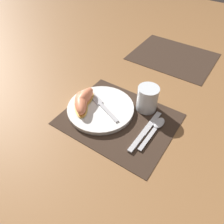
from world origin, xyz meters
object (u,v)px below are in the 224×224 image
(juice_glass, at_px, (147,100))
(fork, at_px, (101,105))
(citrus_wedge_0, at_px, (84,98))
(knife, at_px, (145,132))
(citrus_wedge_1, at_px, (81,103))
(plate, at_px, (100,109))
(spoon, at_px, (156,127))

(juice_glass, relative_size, fork, 0.55)
(juice_glass, distance_m, fork, 0.18)
(fork, distance_m, citrus_wedge_0, 0.07)
(knife, xyz_separation_m, citrus_wedge_1, (-0.26, -0.04, 0.03))
(juice_glass, height_order, knife, juice_glass)
(knife, relative_size, citrus_wedge_1, 1.69)
(knife, distance_m, citrus_wedge_0, 0.26)
(plate, xyz_separation_m, citrus_wedge_0, (-0.07, -0.01, 0.03))
(spoon, xyz_separation_m, citrus_wedge_1, (-0.28, -0.08, 0.03))
(juice_glass, bearing_deg, knife, -64.43)
(spoon, distance_m, citrus_wedge_0, 0.29)
(knife, distance_m, citrus_wedge_1, 0.26)
(fork, xyz_separation_m, citrus_wedge_1, (-0.06, -0.05, 0.02))
(plate, xyz_separation_m, fork, (-0.00, 0.01, 0.01))
(plate, bearing_deg, fork, 101.79)
(knife, bearing_deg, juice_glass, 115.57)
(juice_glass, bearing_deg, plate, -142.19)
(juice_glass, bearing_deg, citrus_wedge_1, -143.58)
(spoon, bearing_deg, fork, -172.94)
(plate, relative_size, fork, 1.43)
(fork, bearing_deg, juice_glass, 34.74)
(plate, distance_m, fork, 0.01)
(plate, bearing_deg, spoon, 9.73)
(plate, relative_size, citrus_wedge_0, 2.06)
(juice_glass, bearing_deg, citrus_wedge_0, -150.08)
(juice_glass, xyz_separation_m, fork, (-0.14, -0.10, -0.02))
(knife, relative_size, fork, 1.22)
(knife, bearing_deg, citrus_wedge_0, -178.29)
(spoon, height_order, citrus_wedge_1, citrus_wedge_1)
(juice_glass, distance_m, knife, 0.13)
(fork, height_order, citrus_wedge_1, citrus_wedge_1)
(juice_glass, bearing_deg, fork, -145.26)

